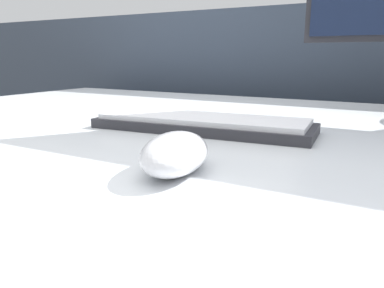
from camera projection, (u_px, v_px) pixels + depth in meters
name	position (u px, v px, depth m)	size (l,w,h in m)	color
partition_panel	(341.00, 171.00, 1.18)	(5.00, 0.03, 1.02)	#333D4C
computer_mouse_near	(175.00, 153.00, 0.40)	(0.10, 0.14, 0.04)	silver
keyboard	(202.00, 124.00, 0.62)	(0.38, 0.15, 0.02)	#28282D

